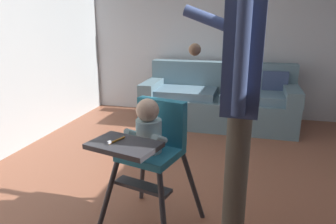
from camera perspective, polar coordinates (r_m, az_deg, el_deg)
ground at (r=2.70m, az=2.71°, el=-16.92°), size 5.70×6.81×0.10m
wall_far at (r=4.87m, az=9.76°, el=14.36°), size 4.90×0.06×2.55m
couch at (r=4.48m, az=9.45°, el=1.98°), size 2.12×0.86×0.86m
high_chair at (r=2.06m, az=-3.27°, el=-5.38°), size 0.73×0.82×0.97m
adult_standing at (r=1.85m, az=13.28°, el=2.17°), size 0.51×0.51×1.74m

